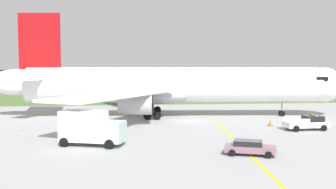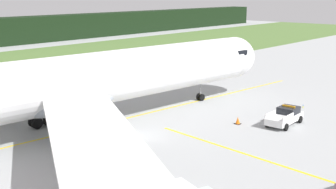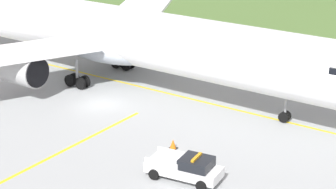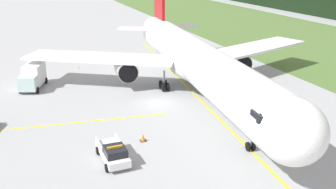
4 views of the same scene
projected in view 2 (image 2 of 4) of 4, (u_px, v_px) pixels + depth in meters
The scene contains 7 objects.
ground at pixel (137, 137), 43.11m from camera, with size 320.00×320.00×0.00m, color #9EA1A2.
taxiway_centerline_main at pixel (87, 128), 46.10m from camera, with size 72.64×0.30×0.01m, color yellow.
taxiway_centerline_spur at pixel (328, 181), 33.18m from camera, with size 36.04×0.30×0.01m, color yellow.
airliner at pixel (79, 83), 44.51m from camera, with size 55.77×46.69×16.09m.
ops_pickup_truck at pixel (285, 116), 47.04m from camera, with size 5.34×2.48×1.94m.
apron_cone at pixel (238, 120), 47.31m from camera, with size 0.63×0.63×0.79m.
taxiway_edge_light_east at pixel (303, 106), 53.79m from camera, with size 0.12×0.12×0.40m.
Camera 2 is at (-28.82, -29.37, 13.84)m, focal length 47.48 mm.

